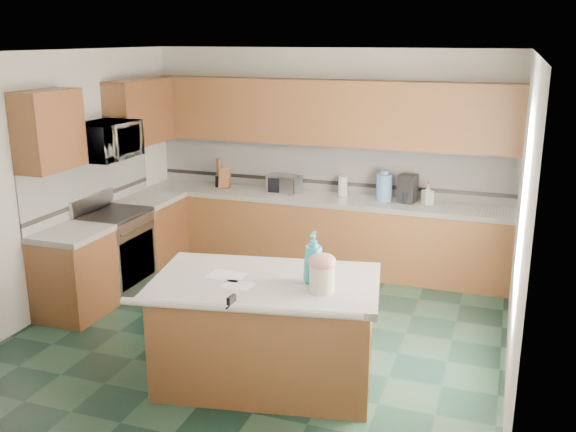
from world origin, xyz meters
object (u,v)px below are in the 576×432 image
at_px(island_base, 266,334).
at_px(coffee_maker, 408,188).
at_px(treat_jar, 322,279).
at_px(knife_block, 225,178).
at_px(soap_bottle_island, 314,258).
at_px(toaster_oven, 284,184).
at_px(island_top, 266,283).

xyz_separation_m(island_base, coffee_maker, (0.68, 2.92, 0.66)).
bearing_deg(island_base, coffee_maker, 66.64).
height_order(treat_jar, knife_block, knife_block).
height_order(island_base, soap_bottle_island, soap_bottle_island).
relative_size(knife_block, toaster_oven, 0.65).
distance_m(treat_jar, toaster_oven, 3.28).
bearing_deg(treat_jar, island_top, 172.23).
distance_m(island_top, knife_block, 3.36).
bearing_deg(coffee_maker, island_top, -93.28).
relative_size(soap_bottle_island, toaster_oven, 1.10).
distance_m(knife_block, coffee_maker, 2.37).
bearing_deg(coffee_maker, island_base, -93.28).
bearing_deg(toaster_oven, island_top, -60.74).
bearing_deg(coffee_maker, knife_block, -169.51).
xyz_separation_m(island_base, treat_jar, (0.50, -0.09, 0.59)).
distance_m(island_base, knife_block, 3.41).
relative_size(island_base, soap_bottle_island, 4.10).
bearing_deg(coffee_maker, toaster_oven, -169.12).
bearing_deg(toaster_oven, soap_bottle_island, -53.56).
xyz_separation_m(island_top, soap_bottle_island, (0.39, 0.06, 0.24)).
bearing_deg(island_base, knife_block, 110.04).
bearing_deg(island_base, island_top, 0.00).
relative_size(island_top, toaster_oven, 4.77).
height_order(treat_jar, soap_bottle_island, soap_bottle_island).
bearing_deg(knife_block, island_top, -72.13).
distance_m(island_top, toaster_oven, 3.03).
height_order(knife_block, toaster_oven, knife_block).
bearing_deg(island_top, island_base, 0.00).
bearing_deg(island_base, toaster_oven, 96.44).
bearing_deg(soap_bottle_island, coffee_maker, 84.79).
relative_size(island_base, island_top, 0.95).
bearing_deg(soap_bottle_island, knife_block, 126.89).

